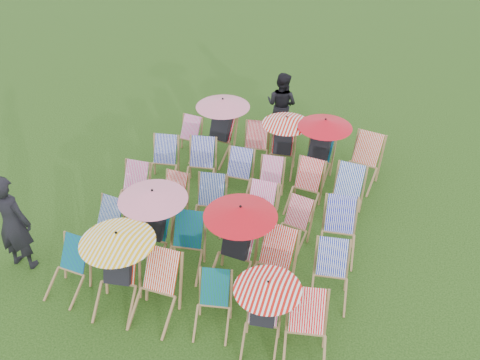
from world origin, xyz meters
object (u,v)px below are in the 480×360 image
(deckchair_5, at_px, (306,334))
(deckchair_29, at_px, (363,162))
(person_left, at_px, (12,223))
(deckchair_0, at_px, (67,270))
(person_rear, at_px, (282,105))

(deckchair_5, height_order, deckchair_29, deckchair_29)
(deckchair_5, bearing_deg, deckchair_29, 77.27)
(deckchair_5, distance_m, person_left, 5.17)
(deckchair_0, xyz_separation_m, deckchair_29, (4.15, 4.68, 0.07))
(deckchair_0, xyz_separation_m, person_rear, (1.98, 6.10, 0.37))
(deckchair_5, relative_size, deckchair_29, 0.97)
(deckchair_0, relative_size, deckchair_5, 0.87)
(deckchair_29, relative_size, person_left, 0.55)
(deckchair_5, distance_m, person_rear, 6.48)
(person_left, bearing_deg, deckchair_29, -141.58)
(deckchair_29, bearing_deg, person_left, -129.92)
(person_left, bearing_deg, person_rear, -119.59)
(deckchair_0, distance_m, person_left, 1.27)
(deckchair_0, bearing_deg, person_rear, 76.02)
(deckchair_0, relative_size, person_rear, 0.54)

